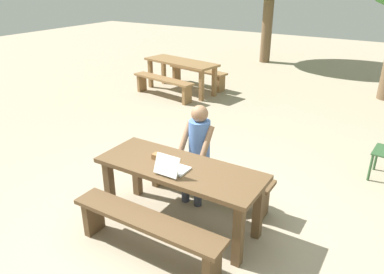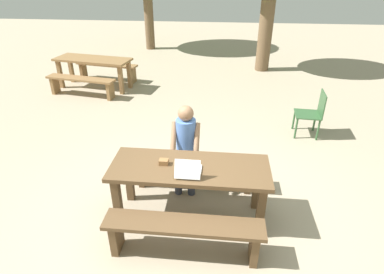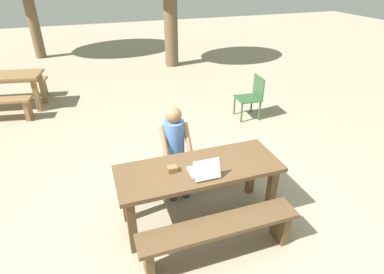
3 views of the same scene
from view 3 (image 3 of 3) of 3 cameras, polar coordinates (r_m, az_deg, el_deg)
name	(u,v)px [view 3 (image 3 of 3)]	position (r m, az deg, el deg)	size (l,w,h in m)	color
ground_plane	(198,217)	(3.95, 1.20, -14.46)	(30.00, 30.00, 0.00)	tan
picnic_table_front	(199,176)	(3.55, 1.30, -7.13)	(1.85, 0.70, 0.75)	brown
bench_near	(219,232)	(3.32, 5.03, -17.04)	(1.69, 0.30, 0.46)	brown
bench_far	(183,167)	(4.19, -1.62, -5.62)	(1.69, 0.30, 0.46)	brown
laptop	(204,170)	(3.34, 2.28, -6.08)	(0.28, 0.30, 0.22)	white
small_pouch	(172,169)	(3.40, -3.63, -5.89)	(0.11, 0.08, 0.06)	olive
person_seated	(175,146)	(3.92, -3.10, -1.74)	(0.37, 0.39, 1.24)	#333847
plastic_chair	(252,96)	(6.28, 10.89, 7.38)	(0.47, 0.47, 0.84)	#335933
bench_mid_north	(8,84)	(8.27, -30.73, 8.31)	(1.72, 0.59, 0.45)	olive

